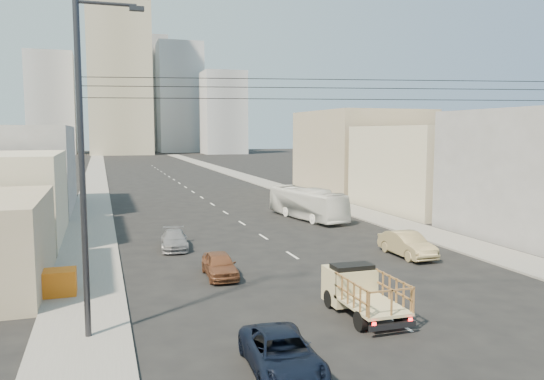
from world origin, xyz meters
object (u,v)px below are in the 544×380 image
navy_pickup (282,354)px  sedan_tan (407,244)px  city_bus (307,203)px  crate_stack (55,283)px  streetlamp_left (85,161)px  sedan_brown (220,265)px  flatbed_pickup (361,289)px  sedan_grey (174,240)px

navy_pickup → sedan_tan: size_ratio=0.99×
city_bus → sedan_tan: size_ratio=2.15×
crate_stack → streetlamp_left: bearing=-73.9°
navy_pickup → streetlamp_left: streetlamp_left is taller
sedan_tan → streetlamp_left: (-17.85, -7.63, 5.70)m
sedan_brown → flatbed_pickup: bearing=-58.3°
sedan_brown → crate_stack: size_ratio=2.08×
streetlamp_left → navy_pickup: bearing=-39.6°
crate_stack → flatbed_pickup: bearing=-27.6°
crate_stack → sedan_brown: bearing=7.8°
crate_stack → navy_pickup: bearing=-54.7°
flatbed_pickup → city_bus: (6.83, 23.08, 0.24)m
sedan_brown → sedan_grey: size_ratio=0.93×
sedan_tan → sedan_grey: (-13.01, 6.39, -0.15)m
flatbed_pickup → sedan_brown: size_ratio=1.18×
sedan_brown → sedan_tan: sedan_tan is taller
navy_pickup → sedan_grey: bearing=95.6°
streetlamp_left → crate_stack: size_ratio=6.67×
flatbed_pickup → crate_stack: size_ratio=2.45×
sedan_tan → sedan_brown: bearing=-175.5°
flatbed_pickup → streetlamp_left: size_ratio=0.37×
navy_pickup → streetlamp_left: size_ratio=0.37×
city_bus → sedan_grey: bearing=-156.4°
flatbed_pickup → streetlamp_left: 11.75m
sedan_brown → sedan_tan: size_ratio=0.84×
sedan_brown → sedan_grey: bearing=101.9°
streetlamp_left → sedan_tan: bearing=23.1°
navy_pickup → city_bus: 29.44m
sedan_tan → sedan_grey: bearing=153.4°
sedan_grey → navy_pickup: bearing=-81.6°
flatbed_pickup → sedan_brown: bearing=120.1°
flatbed_pickup → streetlamp_left: bearing=176.0°
flatbed_pickup → city_bus: city_bus is taller
navy_pickup → sedan_tan: (12.19, 12.30, 0.12)m
crate_stack → sedan_tan: bearing=6.1°
navy_pickup → streetlamp_left: (-5.66, 4.68, 5.82)m
sedan_brown → crate_stack: bearing=-170.5°
sedan_grey → crate_stack: crate_stack is taller
sedan_tan → sedan_grey: size_ratio=1.11×
city_bus → crate_stack: bearing=-148.6°
navy_pickup → crate_stack: 12.56m
streetlamp_left → crate_stack: (-1.61, 5.56, -5.75)m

